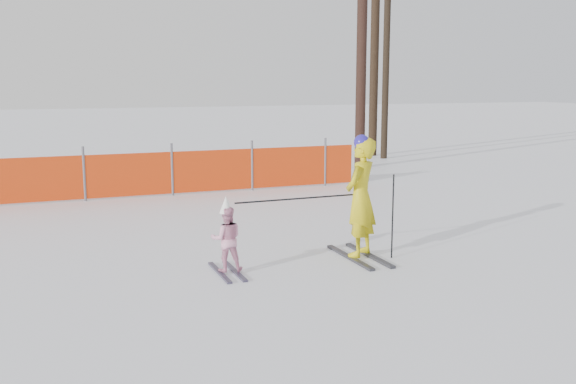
# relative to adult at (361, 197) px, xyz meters

# --- Properties ---
(ground) EXTENTS (120.00, 120.00, 0.00)m
(ground) POSITION_rel_adult_xyz_m (-0.97, 0.06, -0.95)
(ground) COLOR white
(ground) RESTS_ON ground
(adult) EXTENTS (0.79, 1.46, 1.90)m
(adult) POSITION_rel_adult_xyz_m (0.00, 0.00, 0.00)
(adult) COLOR black
(adult) RESTS_ON ground
(child) EXTENTS (0.51, 1.04, 1.11)m
(child) POSITION_rel_adult_xyz_m (-2.13, -0.02, -0.45)
(child) COLOR black
(child) RESTS_ON ground
(ski_poles) EXTENTS (2.47, 0.22, 1.30)m
(ski_poles) POSITION_rel_adult_xyz_m (-0.44, -0.09, -0.10)
(ski_poles) COLOR black
(ski_poles) RESTS_ON ground
(safety_fence) EXTENTS (14.79, 0.06, 1.25)m
(safety_fence) POSITION_rel_adult_xyz_m (-4.25, 6.52, -0.40)
(safety_fence) COLOR #595960
(safety_fence) RESTS_ON ground
(tree_trunks) EXTENTS (2.37, 3.21, 6.57)m
(tree_trunks) POSITION_rel_adult_xyz_m (6.10, 10.87, 2.20)
(tree_trunks) COLOR black
(tree_trunks) RESTS_ON ground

